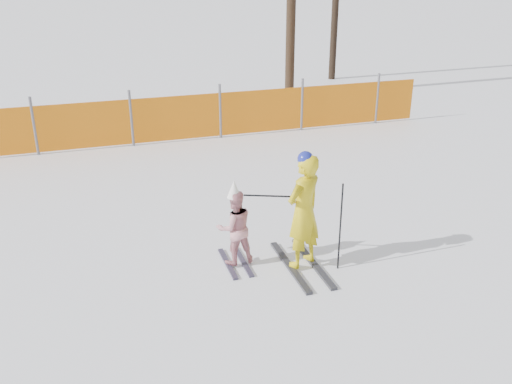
{
  "coord_description": "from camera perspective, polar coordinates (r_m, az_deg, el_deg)",
  "views": [
    {
      "loc": [
        -2.12,
        -6.25,
        4.01
      ],
      "look_at": [
        0.0,
        0.5,
        1.0
      ],
      "focal_mm": 40.0,
      "sensor_mm": 36.0,
      "label": 1
    }
  ],
  "objects": [
    {
      "name": "ground",
      "position": [
        7.72,
        1.12,
        -8.24
      ],
      "size": [
        120.0,
        120.0,
        0.0
      ],
      "primitive_type": "plane",
      "color": "white",
      "rests_on": "ground"
    },
    {
      "name": "child",
      "position": [
        7.71,
        -2.14,
        -3.49
      ],
      "size": [
        0.54,
        0.85,
        1.24
      ],
      "color": "black",
      "rests_on": "ground"
    },
    {
      "name": "adult",
      "position": [
        7.55,
        4.78,
        -1.96
      ],
      "size": [
        0.69,
        1.4,
        1.67
      ],
      "color": "black",
      "rests_on": "ground"
    },
    {
      "name": "safety_fence",
      "position": [
        12.82,
        -19.27,
        6.11
      ],
      "size": [
        17.01,
        0.06,
        1.25
      ],
      "color": "#595960",
      "rests_on": "ground"
    },
    {
      "name": "ski_poles",
      "position": [
        7.57,
        5.98,
        -2.45
      ],
      "size": [
        1.2,
        0.52,
        1.25
      ],
      "color": "black",
      "rests_on": "ground"
    }
  ]
}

